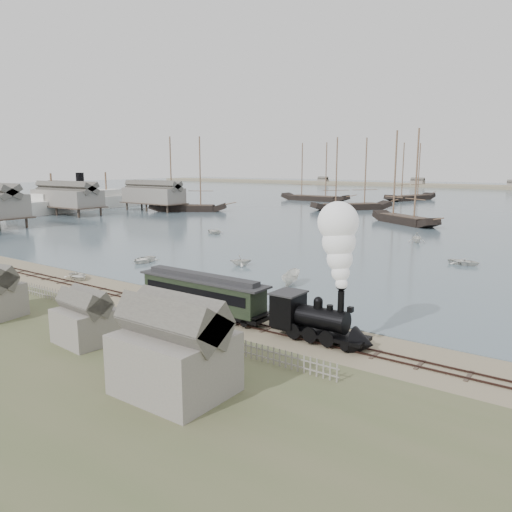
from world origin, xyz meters
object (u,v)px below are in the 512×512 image
Objects in this scene: steamship at (81,191)px; beached_dinghy at (78,276)px; passenger_coach at (202,292)px; locomotive at (331,283)px.

beached_dinghy is at bearing -133.90° from steamship.
steamship is (-93.31, 53.67, 3.23)m from passenger_coach.
steamship is at bearing 70.93° from beached_dinghy.
locomotive is at bearing -76.84° from beached_dinghy.
locomotive is 0.77× the size of passenger_coach.
steamship reaches higher than locomotive.
passenger_coach is 107.69m from steamship.
passenger_coach is at bearing 180.00° from locomotive.
locomotive is 32.95m from beached_dinghy.
beached_dinghy is (-32.63, 1.83, -4.19)m from locomotive.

